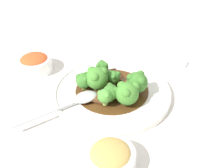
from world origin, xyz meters
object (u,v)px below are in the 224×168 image
at_px(broccoli_floret_3, 97,78).
at_px(broccoli_floret_4, 105,96).
at_px(sauce_dish, 175,62).
at_px(broccoli_floret_0, 127,93).
at_px(broccoli_floret_5, 111,92).
at_px(beef_strip_0, 95,97).
at_px(broccoli_floret_7, 84,80).
at_px(serving_spoon, 79,100).
at_px(beef_strip_3, 115,76).
at_px(main_plate, 112,91).
at_px(broccoli_floret_6, 113,77).
at_px(side_bowl_appetizer, 111,158).
at_px(broccoli_floret_2, 102,67).
at_px(beef_strip_4, 124,93).
at_px(side_bowl_kimchi, 35,63).
at_px(beef_strip_2, 132,80).
at_px(broccoli_floret_1, 137,82).
at_px(beef_strip_1, 90,79).

bearing_deg(broccoli_floret_3, broccoli_floret_4, 149.75).
bearing_deg(sauce_dish, broccoli_floret_0, 92.96).
bearing_deg(broccoli_floret_5, beef_strip_0, 31.76).
bearing_deg(broccoli_floret_7, sauce_dish, -110.24).
height_order(broccoli_floret_7, serving_spoon, broccoli_floret_7).
relative_size(beef_strip_3, serving_spoon, 0.31).
height_order(main_plate, beef_strip_0, beef_strip_0).
distance_m(broccoli_floret_6, side_bowl_appetizer, 0.23).
height_order(broccoli_floret_2, serving_spoon, broccoli_floret_2).
relative_size(beef_strip_4, side_bowl_kimchi, 0.73).
bearing_deg(broccoli_floret_0, beef_strip_4, -39.41).
bearing_deg(broccoli_floret_2, broccoli_floret_7, 96.24).
bearing_deg(broccoli_floret_4, beef_strip_4, -100.12).
bearing_deg(broccoli_floret_7, beef_strip_2, -125.51).
xyz_separation_m(broccoli_floret_0, broccoli_floret_4, (0.04, 0.04, -0.00)).
xyz_separation_m(beef_strip_0, beef_strip_4, (-0.04, -0.06, 0.00)).
relative_size(broccoli_floret_3, serving_spoon, 0.30).
relative_size(beef_strip_0, broccoli_floret_6, 1.64).
bearing_deg(broccoli_floret_7, broccoli_floret_1, -146.06).
distance_m(main_plate, beef_strip_1, 0.07).
xyz_separation_m(beef_strip_4, serving_spoon, (0.06, 0.09, 0.00)).
bearing_deg(broccoli_floret_5, main_plate, -53.01).
bearing_deg(broccoli_floret_3, broccoli_floret_0, -176.24).
bearing_deg(broccoli_floret_1, beef_strip_0, 53.61).
relative_size(main_plate, side_bowl_appetizer, 3.11).
bearing_deg(broccoli_floret_7, beef_strip_1, -70.88).
bearing_deg(broccoli_floret_4, main_plate, -64.54).
bearing_deg(side_bowl_appetizer, beef_strip_2, -62.15).
xyz_separation_m(beef_strip_1, broccoli_floret_2, (-0.00, -0.04, 0.02)).
xyz_separation_m(beef_strip_1, broccoli_floret_3, (-0.04, 0.01, 0.03)).
bearing_deg(beef_strip_0, broccoli_floret_6, -89.14).
relative_size(beef_strip_3, beef_strip_4, 0.89).
distance_m(beef_strip_1, beef_strip_3, 0.07).
bearing_deg(broccoli_floret_6, side_bowl_kimchi, 17.57).
distance_m(broccoli_floret_3, sauce_dish, 0.27).
height_order(main_plate, beef_strip_1, beef_strip_1).
height_order(broccoli_floret_3, broccoli_floret_7, broccoli_floret_3).
distance_m(broccoli_floret_3, broccoli_floret_4, 0.06).
height_order(beef_strip_1, broccoli_floret_7, broccoli_floret_7).
height_order(broccoli_floret_0, broccoli_floret_2, broccoli_floret_0).
relative_size(broccoli_floret_6, sauce_dish, 0.56).
bearing_deg(broccoli_floret_7, beef_strip_0, 167.40).
xyz_separation_m(broccoli_floret_0, side_bowl_kimchi, (0.30, 0.04, -0.02)).
bearing_deg(beef_strip_3, beef_strip_1, 56.40).
bearing_deg(sauce_dish, broccoli_floret_5, 85.22).
height_order(beef_strip_1, beef_strip_2, beef_strip_1).
height_order(beef_strip_3, broccoli_floret_4, broccoli_floret_4).
bearing_deg(broccoli_floret_4, serving_spoon, 32.48).
bearing_deg(broccoli_floret_6, main_plate, 117.95).
bearing_deg(broccoli_floret_6, beef_strip_0, 90.86).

